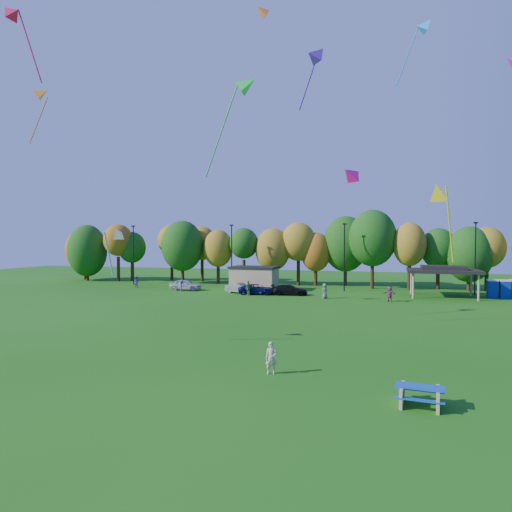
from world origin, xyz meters
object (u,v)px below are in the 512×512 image
(picnic_table, at_px, (420,394))
(kite_flyer, at_px, (271,358))
(car_c, at_px, (257,289))
(car_d, at_px, (289,290))
(porta_potties, at_px, (504,289))
(car_b, at_px, (240,288))
(car_a, at_px, (186,285))

(picnic_table, bearing_deg, kite_flyer, 164.42)
(car_c, height_order, car_d, car_d)
(kite_flyer, bearing_deg, porta_potties, 48.68)
(car_b, xyz_separation_m, car_d, (6.53, -0.17, 0.00))
(car_b, distance_m, car_d, 6.53)
(car_b, bearing_deg, car_d, -74.96)
(porta_potties, height_order, car_d, porta_potties)
(picnic_table, bearing_deg, car_b, 124.08)
(car_a, height_order, car_d, car_a)
(picnic_table, distance_m, kite_flyer, 7.51)
(kite_flyer, height_order, car_c, kite_flyer)
(porta_potties, bearing_deg, car_d, -169.67)
(car_a, distance_m, car_d, 14.91)
(porta_potties, height_order, picnic_table, porta_potties)
(picnic_table, relative_size, car_a, 0.48)
(picnic_table, distance_m, car_a, 46.61)
(car_a, relative_size, car_d, 0.96)
(car_a, bearing_deg, car_d, -99.67)
(porta_potties, height_order, kite_flyer, porta_potties)
(kite_flyer, relative_size, car_d, 0.36)
(car_a, distance_m, car_b, 8.41)
(car_c, xyz_separation_m, car_d, (4.07, 0.40, 0.01))
(picnic_table, bearing_deg, car_c, 121.35)
(porta_potties, relative_size, kite_flyer, 2.28)
(car_a, distance_m, car_c, 10.93)
(porta_potties, height_order, car_c, porta_potties)
(car_a, xyz_separation_m, car_b, (8.31, -1.34, -0.09))
(porta_potties, relative_size, picnic_table, 1.82)
(picnic_table, height_order, car_b, car_b)
(porta_potties, xyz_separation_m, car_a, (-39.86, -3.06, -0.36))
(picnic_table, height_order, car_c, car_c)
(car_a, bearing_deg, kite_flyer, -152.47)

